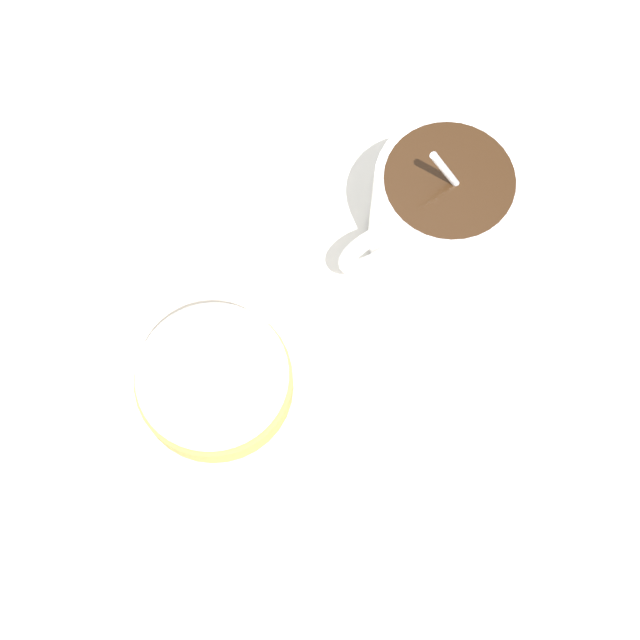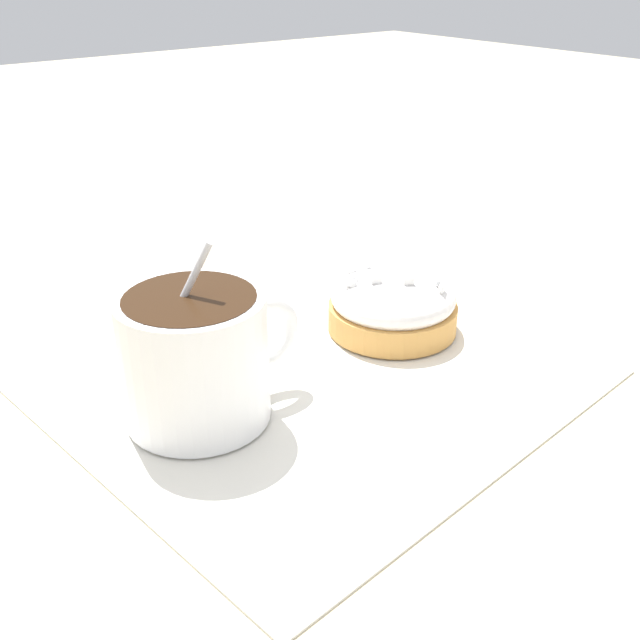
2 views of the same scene
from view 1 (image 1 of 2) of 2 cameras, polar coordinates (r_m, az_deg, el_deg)
name	(u,v)px [view 1 (image 1 of 2)]	position (r m, az deg, el deg)	size (l,w,h in m)	color
ground_plane	(324,304)	(0.53, 0.26, 1.00)	(3.00, 3.00, 0.00)	#C6B793
paper_napkin	(324,304)	(0.53, 0.26, 1.06)	(0.32, 0.31, 0.00)	white
coffee_cup	(442,213)	(0.51, 7.85, 6.82)	(0.11, 0.08, 0.10)	white
frosted_pastry	(213,378)	(0.50, -6.85, -3.70)	(0.09, 0.09, 0.04)	#D19347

